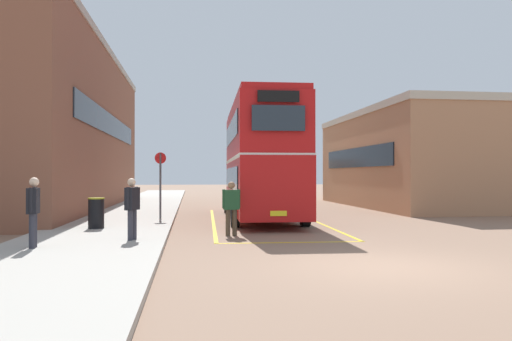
% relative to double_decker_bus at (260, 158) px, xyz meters
% --- Properties ---
extents(ground_plane, '(135.60, 135.60, 0.00)m').
position_rel_double_decker_bus_xyz_m(ground_plane, '(0.98, 3.43, -2.51)').
color(ground_plane, '#846651').
extents(sidewalk_left, '(4.00, 57.60, 0.14)m').
position_rel_double_decker_bus_xyz_m(sidewalk_left, '(-5.52, 5.83, -2.44)').
color(sidewalk_left, '#A39E93').
rests_on(sidewalk_left, ground).
extents(brick_building_left, '(6.06, 22.69, 8.49)m').
position_rel_double_decker_bus_xyz_m(brick_building_left, '(-10.08, 6.81, 1.74)').
color(brick_building_left, brown).
rests_on(brick_building_left, ground).
extents(depot_building_right, '(8.91, 14.41, 5.46)m').
position_rel_double_decker_bus_xyz_m(depot_building_right, '(10.87, 6.95, 0.22)').
color(depot_building_right, '#AD7A56').
rests_on(depot_building_right, ground).
extents(double_decker_bus, '(2.99, 10.55, 4.75)m').
position_rel_double_decker_bus_xyz_m(double_decker_bus, '(0.00, 0.00, 0.00)').
color(double_decker_bus, black).
rests_on(double_decker_bus, ground).
extents(single_deck_bus, '(3.52, 10.02, 3.02)m').
position_rel_double_decker_bus_xyz_m(single_deck_bus, '(4.44, 21.14, -0.87)').
color(single_deck_bus, black).
rests_on(single_deck_bus, ground).
extents(pedestrian_boarding, '(0.55, 0.28, 1.62)m').
position_rel_double_decker_bus_xyz_m(pedestrian_boarding, '(-1.66, -5.59, -1.58)').
color(pedestrian_boarding, '#473828').
rests_on(pedestrian_boarding, ground).
extents(pedestrian_waiting_near, '(0.36, 0.52, 1.60)m').
position_rel_double_decker_bus_xyz_m(pedestrian_waiting_near, '(-4.38, -7.20, -1.46)').
color(pedestrian_waiting_near, '#2D2D38').
rests_on(pedestrian_waiting_near, sidewalk_left).
extents(pedestrian_waiting_far, '(0.26, 0.55, 1.63)m').
position_rel_double_decker_bus_xyz_m(pedestrian_waiting_far, '(-6.49, -8.36, -1.44)').
color(pedestrian_waiting_far, '#2D2D38').
rests_on(pedestrian_waiting_far, sidewalk_left).
extents(litter_bin, '(0.52, 0.52, 0.97)m').
position_rel_double_decker_bus_xyz_m(litter_bin, '(-5.83, -4.23, -1.89)').
color(litter_bin, black).
rests_on(litter_bin, sidewalk_left).
extents(bus_stop_sign, '(0.43, 0.14, 2.56)m').
position_rel_double_decker_bus_xyz_m(bus_stop_sign, '(-4.04, -0.88, -0.83)').
color(bus_stop_sign, '#4C4C51').
rests_on(bus_stop_sign, sidewalk_left).
extents(bay_marking_yellow, '(4.50, 12.60, 0.01)m').
position_rel_double_decker_bus_xyz_m(bay_marking_yellow, '(-0.03, -1.92, -2.51)').
color(bay_marking_yellow, gold).
rests_on(bay_marking_yellow, ground).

